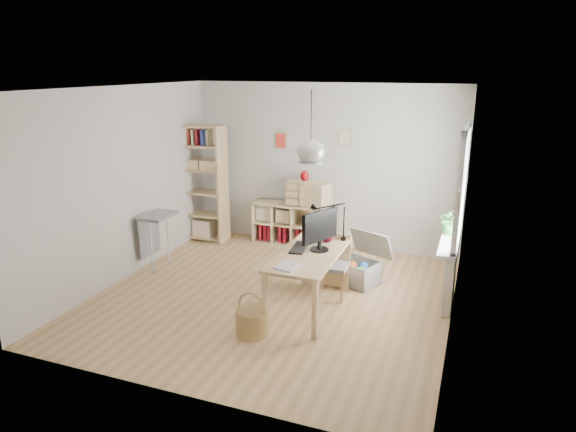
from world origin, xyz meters
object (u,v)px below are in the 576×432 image
(cube_shelf, at_px, (293,227))
(storage_chest, at_px, (358,266))
(tall_bookshelf, at_px, (202,178))
(chair, at_px, (334,261))
(monitor, at_px, (320,228))
(desk, at_px, (309,260))
(drawer_chest, at_px, (309,194))

(cube_shelf, height_order, storage_chest, cube_shelf)
(tall_bookshelf, bearing_deg, storage_chest, -16.76)
(chair, xyz_separation_m, storage_chest, (0.21, 0.53, -0.24))
(cube_shelf, distance_m, chair, 2.08)
(monitor, bearing_deg, desk, -99.54)
(chair, relative_size, monitor, 1.47)
(tall_bookshelf, xyz_separation_m, chair, (2.75, -1.42, -0.62))
(drawer_chest, bearing_deg, storage_chest, -29.99)
(cube_shelf, distance_m, drawer_chest, 0.69)
(desk, bearing_deg, monitor, 56.32)
(storage_chest, distance_m, monitor, 1.27)
(chair, distance_m, monitor, 0.70)
(desk, distance_m, cube_shelf, 2.48)
(storage_chest, distance_m, drawer_chest, 1.74)
(chair, bearing_deg, storage_chest, 66.02)
(cube_shelf, bearing_deg, chair, -55.11)
(desk, bearing_deg, drawer_chest, 108.71)
(cube_shelf, relative_size, chair, 1.72)
(desk, relative_size, tall_bookshelf, 0.75)
(cube_shelf, xyz_separation_m, chair, (1.19, -1.70, 0.17))
(tall_bookshelf, distance_m, chair, 3.16)
(cube_shelf, height_order, chair, chair)
(chair, height_order, storage_chest, chair)
(storage_chest, bearing_deg, desk, -86.76)
(chair, bearing_deg, tall_bookshelf, 150.22)
(tall_bookshelf, relative_size, chair, 2.46)
(storage_chest, relative_size, monitor, 1.67)
(monitor, distance_m, drawer_chest, 2.22)
(tall_bookshelf, xyz_separation_m, monitor, (2.67, -1.82, -0.05))
(chair, xyz_separation_m, drawer_chest, (-0.91, 1.66, 0.46))
(chair, relative_size, storage_chest, 0.88)
(chair, height_order, monitor, monitor)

